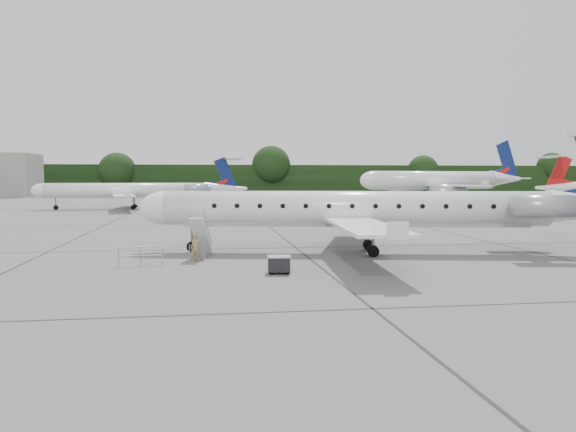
{
  "coord_description": "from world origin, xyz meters",
  "views": [
    {
      "loc": [
        -10.45,
        -28.39,
        4.63
      ],
      "look_at": [
        -5.65,
        4.61,
        2.3
      ],
      "focal_mm": 35.0,
      "sensor_mm": 36.0,
      "label": 1
    }
  ],
  "objects": [
    {
      "name": "bg_narrowbody",
      "position": [
        29.01,
        64.83,
        5.6
      ],
      "size": [
        35.54,
        29.03,
        11.21
      ],
      "primitive_type": null,
      "rotation": [
        0.0,
        0.0,
        0.23
      ],
      "color": "silver",
      "rests_on": "ground"
    },
    {
      "name": "safety_railing",
      "position": [
        -13.87,
        1.25,
        0.5
      ],
      "size": [
        2.19,
        0.37,
        1.0
      ],
      "primitive_type": null,
      "rotation": [
        0.0,
        0.0,
        0.13
      ],
      "color": "#95989E",
      "rests_on": "ground"
    },
    {
      "name": "bg_regional_left",
      "position": [
        -21.86,
        54.55,
        3.75
      ],
      "size": [
        29.56,
        21.98,
        7.49
      ],
      "primitive_type": null,
      "rotation": [
        0.0,
        0.0,
        0.05
      ],
      "color": "silver",
      "rests_on": "ground"
    },
    {
      "name": "ground",
      "position": [
        0.0,
        0.0,
        0.0
      ],
      "size": [
        320.0,
        320.0,
        0.0
      ],
      "primitive_type": "plane",
      "color": "slate",
      "rests_on": "ground"
    },
    {
      "name": "main_regional_jet",
      "position": [
        -1.65,
        4.52,
        3.77
      ],
      "size": [
        32.92,
        26.42,
        7.54
      ],
      "primitive_type": null,
      "rotation": [
        0.0,
        0.0,
        -0.19
      ],
      "color": "silver",
      "rests_on": "ground"
    },
    {
      "name": "baggage_cart",
      "position": [
        -7.05,
        -1.99,
        0.46
      ],
      "size": [
        1.13,
        0.95,
        0.91
      ],
      "primitive_type": null,
      "rotation": [
        0.0,
        0.0,
        -0.1
      ],
      "color": "black",
      "rests_on": "ground"
    },
    {
      "name": "passenger",
      "position": [
        -11.06,
        2.59,
        0.75
      ],
      "size": [
        0.57,
        0.39,
        1.5
      ],
      "primitive_type": "imported",
      "rotation": [
        0.0,
        0.0,
        -0.05
      ],
      "color": "olive",
      "rests_on": "ground"
    },
    {
      "name": "treeline",
      "position": [
        0.0,
        130.0,
        4.0
      ],
      "size": [
        260.0,
        4.0,
        8.0
      ],
      "primitive_type": "cube",
      "color": "black",
      "rests_on": "ground"
    },
    {
      "name": "airstair",
      "position": [
        -10.8,
        3.94,
        1.18
      ],
      "size": [
        1.3,
        2.57,
        2.36
      ],
      "primitive_type": null,
      "rotation": [
        0.0,
        0.0,
        -0.19
      ],
      "color": "silver",
      "rests_on": "ground"
    }
  ]
}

